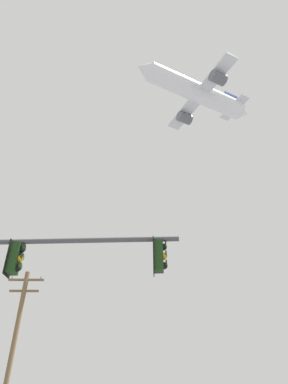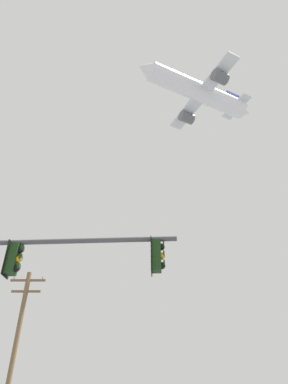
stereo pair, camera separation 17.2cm
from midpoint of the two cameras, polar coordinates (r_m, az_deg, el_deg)
The scene contains 3 objects.
signal_pole_near at distance 10.44m, azimuth -22.04°, elevation -13.53°, with size 7.55×0.70×5.75m.
utility_pole at distance 22.49m, azimuth -21.04°, elevation -22.51°, with size 2.20×0.28×9.06m.
airplane at distance 61.92m, azimuth 8.69°, elevation 16.00°, with size 21.55×16.64×6.21m.
Camera 1 is at (0.08, -3.23, 1.24)m, focal length 32.12 mm.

